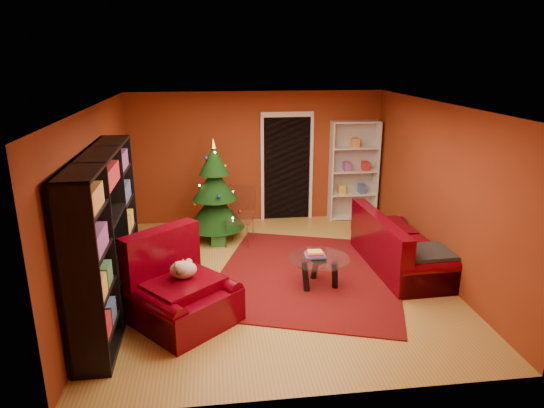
{
  "coord_description": "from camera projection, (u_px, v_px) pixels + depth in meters",
  "views": [
    {
      "loc": [
        -0.91,
        -6.72,
        3.28
      ],
      "look_at": [
        0.0,
        0.4,
        1.05
      ],
      "focal_mm": 32.0,
      "sensor_mm": 36.0,
      "label": 1
    }
  ],
  "objects": [
    {
      "name": "wall_right",
      "position": [
        440.0,
        190.0,
        7.37
      ],
      "size": [
        0.05,
        5.5,
        2.6
      ],
      "primitive_type": "cube",
      "color": "maroon",
      "rests_on": "ground"
    },
    {
      "name": "dog",
      "position": [
        183.0,
        270.0,
        6.06
      ],
      "size": [
        0.5,
        0.49,
        0.3
      ],
      "primitive_type": null,
      "rotation": [
        0.0,
        0.0,
        0.71
      ],
      "color": "beige",
      "rests_on": "armchair"
    },
    {
      "name": "acrylic_chair",
      "position": [
        239.0,
        219.0,
        8.59
      ],
      "size": [
        0.63,
        0.66,
        0.95
      ],
      "primitive_type": null,
      "rotation": [
        0.0,
        0.0,
        -0.33
      ],
      "color": "#66605B",
      "rests_on": "rug"
    },
    {
      "name": "sofa",
      "position": [
        401.0,
        241.0,
        7.65
      ],
      "size": [
        1.02,
        2.12,
        0.9
      ],
      "primitive_type": null,
      "rotation": [
        0.0,
        0.0,
        1.61
      ],
      "color": "#4A010C",
      "rests_on": "rug"
    },
    {
      "name": "gift_box_green",
      "position": [
        219.0,
        237.0,
        8.68
      ],
      "size": [
        0.27,
        0.27,
        0.26
      ],
      "primitive_type": "cube",
      "rotation": [
        0.0,
        0.0,
        -0.05
      ],
      "color": "#206927",
      "rests_on": "floor"
    },
    {
      "name": "white_bookshelf",
      "position": [
        354.0,
        171.0,
        9.82
      ],
      "size": [
        0.96,
        0.36,
        2.07
      ],
      "primitive_type": null,
      "rotation": [
        0.0,
        0.0,
        -0.02
      ],
      "color": "white",
      "rests_on": "floor"
    },
    {
      "name": "rug",
      "position": [
        309.0,
        274.0,
        7.51
      ],
      "size": [
        3.6,
        3.89,
        0.02
      ],
      "primitive_type": "cube",
      "rotation": [
        0.0,
        0.0,
        -0.32
      ],
      "color": "#600E10",
      "rests_on": "floor"
    },
    {
      "name": "ceiling",
      "position": [
        276.0,
        104.0,
        6.67
      ],
      "size": [
        5.0,
        5.5,
        0.05
      ],
      "primitive_type": "cube",
      "color": "silver",
      "rests_on": "wall_back"
    },
    {
      "name": "christmas_tree",
      "position": [
        215.0,
        191.0,
        8.73
      ],
      "size": [
        1.38,
        1.38,
        1.88
      ],
      "primitive_type": null,
      "rotation": [
        0.0,
        0.0,
        -0.39
      ],
      "color": "black",
      "rests_on": "floor"
    },
    {
      "name": "armchair",
      "position": [
        184.0,
        289.0,
        6.06
      ],
      "size": [
        1.69,
        1.69,
        0.94
      ],
      "primitive_type": null,
      "rotation": [
        0.0,
        0.0,
        0.71
      ],
      "color": "#4A010C",
      "rests_on": "rug"
    },
    {
      "name": "wall_back",
      "position": [
        257.0,
        157.0,
        9.7
      ],
      "size": [
        5.0,
        0.05,
        2.6
      ],
      "primitive_type": "cube",
      "color": "maroon",
      "rests_on": "ground"
    },
    {
      "name": "floor",
      "position": [
        275.0,
        278.0,
        7.46
      ],
      "size": [
        5.0,
        5.5,
        0.05
      ],
      "primitive_type": "cube",
      "color": "#A47E38",
      "rests_on": "ground"
    },
    {
      "name": "gift_box_red",
      "position": [
        213.0,
        227.0,
        9.26
      ],
      "size": [
        0.28,
        0.28,
        0.24
      ],
      "primitive_type": "cube",
      "rotation": [
        0.0,
        0.0,
        0.2
      ],
      "color": "maroon",
      "rests_on": "floor"
    },
    {
      "name": "doorway",
      "position": [
        287.0,
        169.0,
        9.8
      ],
      "size": [
        1.06,
        0.6,
        2.16
      ],
      "primitive_type": null,
      "color": "black",
      "rests_on": "floor"
    },
    {
      "name": "coffee_table",
      "position": [
        319.0,
        272.0,
        7.08
      ],
      "size": [
        0.93,
        0.93,
        0.56
      ],
      "primitive_type": null,
      "rotation": [
        0.0,
        0.0,
        -0.04
      ],
      "color": "gray",
      "rests_on": "rug"
    },
    {
      "name": "media_unit",
      "position": [
        105.0,
        237.0,
        6.1
      ],
      "size": [
        0.47,
        2.8,
        2.14
      ],
      "primitive_type": null,
      "rotation": [
        0.0,
        0.0,
        0.02
      ],
      "color": "black",
      "rests_on": "floor"
    },
    {
      "name": "gift_box_teal",
      "position": [
        183.0,
        239.0,
        8.61
      ],
      "size": [
        0.36,
        0.36,
        0.28
      ],
      "primitive_type": "cube",
      "rotation": [
        0.0,
        0.0,
        -0.38
      ],
      "color": "#176268",
      "rests_on": "floor"
    },
    {
      "name": "wall_left",
      "position": [
        96.0,
        202.0,
        6.76
      ],
      "size": [
        0.05,
        5.5,
        2.6
      ],
      "primitive_type": "cube",
      "color": "maroon",
      "rests_on": "ground"
    }
  ]
}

